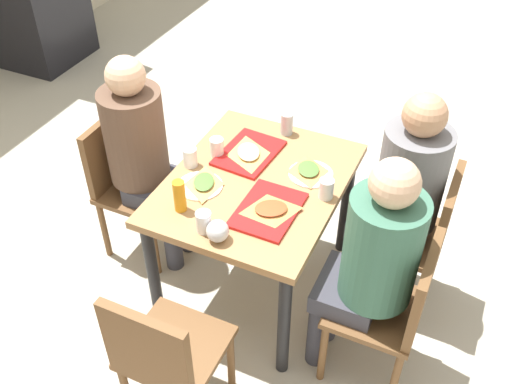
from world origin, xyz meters
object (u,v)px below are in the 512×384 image
object	(u,v)px
chair_near_left	(395,305)
person_far_side	(142,148)
chair_left_end	(164,354)
plastic_cup_c	(204,222)
pizza_slice_b	(248,153)
soda_can	(287,124)
pizza_slice_d	(308,170)
paper_plate_center	(200,186)
tray_red_far	(249,153)
condiment_bottle	(180,196)
plastic_cup_a	(190,157)
tray_red_near	(268,210)
pizza_slice_a	(271,209)
person_in_red	(371,257)
chair_far_side	(127,178)
person_in_brown_jacket	(402,186)
foil_bundle	(218,231)
plastic_cup_b	(326,189)
plastic_cup_d	(217,147)
main_table	(256,197)
chair_near_right	(421,231)
paper_plate_near_edge	(311,174)
pizza_slice_c	(204,183)

from	to	relation	value
chair_near_left	person_far_side	bearing A→B (deg)	79.93
chair_left_end	plastic_cup_c	size ratio (longest dim) A/B	8.36
pizza_slice_b	soda_can	xyz separation A→B (m)	(0.28, -0.10, 0.04)
chair_left_end	pizza_slice_d	size ratio (longest dim) A/B	3.51
paper_plate_center	pizza_slice_b	xyz separation A→B (m)	(0.31, -0.11, 0.02)
tray_red_far	condiment_bottle	distance (m)	0.53
chair_left_end	plastic_cup_a	xyz separation A→B (m)	(0.87, 0.35, 0.30)
tray_red_near	pizza_slice_d	size ratio (longest dim) A/B	1.51
paper_plate_center	pizza_slice_a	bearing A→B (deg)	-94.87
person_in_red	chair_far_side	bearing A→B (deg)	79.93
person_in_brown_jacket	paper_plate_center	bearing A→B (deg)	115.07
pizza_slice_a	condiment_bottle	xyz separation A→B (m)	(-0.15, 0.39, 0.06)
soda_can	foil_bundle	size ratio (longest dim) A/B	1.22
foil_bundle	plastic_cup_b	bearing A→B (deg)	-35.32
plastic_cup_c	pizza_slice_d	bearing A→B (deg)	-25.11
person_in_red	tray_red_far	distance (m)	0.89
chair_near_left	chair_left_end	bearing A→B (deg)	128.92
plastic_cup_a	plastic_cup_d	distance (m)	0.15
main_table	chair_far_side	xyz separation A→B (m)	(0.00, 0.79, -0.15)
person_in_brown_jacket	plastic_cup_a	world-z (taller)	person_in_brown_jacket
pizza_slice_b	condiment_bottle	bearing A→B (deg)	167.51
chair_near_right	tray_red_near	distance (m)	0.83
person_in_brown_jacket	condiment_bottle	bearing A→B (deg)	123.92
main_table	soda_can	size ratio (longest dim) A/B	8.43
plastic_cup_b	tray_red_near	bearing A→B (deg)	135.11
tray_red_far	pizza_slice_b	bearing A→B (deg)	-160.60
tray_red_near	paper_plate_near_edge	bearing A→B (deg)	-13.78
person_far_side	condiment_bottle	distance (m)	0.55
paper_plate_center	pizza_slice_d	world-z (taller)	pizza_slice_d
person_in_brown_jacket	pizza_slice_b	size ratio (longest dim) A/B	4.42
pizza_slice_b	condiment_bottle	world-z (taller)	condiment_bottle
paper_plate_near_edge	person_in_red	bearing A→B (deg)	-133.83
person_in_brown_jacket	foil_bundle	distance (m)	0.94
tray_red_near	pizza_slice_c	world-z (taller)	pizza_slice_c
chair_far_side	pizza_slice_d	world-z (taller)	chair_far_side
main_table	foil_bundle	world-z (taller)	foil_bundle
main_table	tray_red_far	size ratio (longest dim) A/B	2.86
plastic_cup_d	condiment_bottle	bearing A→B (deg)	-174.64
person_far_side	person_in_brown_jacket	bearing A→B (deg)	-78.88
chair_far_side	pizza_slice_b	xyz separation A→B (m)	(0.16, -0.68, 0.27)
chair_near_left	pizza_slice_d	size ratio (longest dim) A/B	3.51
paper_plate_center	pizza_slice_c	size ratio (longest dim) A/B	0.90
pizza_slice_c	paper_plate_center	bearing A→B (deg)	137.74
person_far_side	pizza_slice_b	size ratio (longest dim) A/B	4.42
pizza_slice_c	condiment_bottle	size ratio (longest dim) A/B	1.53
tray_red_far	pizza_slice_a	bearing A→B (deg)	-142.26
chair_near_right	person_in_brown_jacket	bearing A→B (deg)	90.00
condiment_bottle	foil_bundle	world-z (taller)	condiment_bottle
tray_red_near	soda_can	distance (m)	0.64
chair_far_side	foil_bundle	world-z (taller)	same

